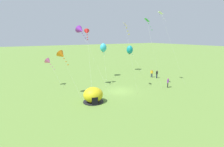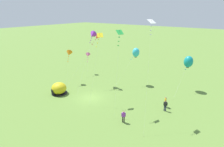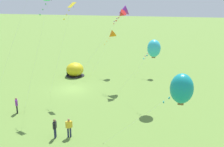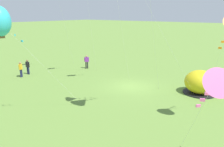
% 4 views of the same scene
% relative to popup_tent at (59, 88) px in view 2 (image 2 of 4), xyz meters
% --- Properties ---
extents(ground_plane, '(300.00, 300.00, 0.00)m').
position_rel_popup_tent_xyz_m(ground_plane, '(5.74, 2.14, -1.00)').
color(ground_plane, olive).
extents(popup_tent, '(2.81, 2.81, 2.10)m').
position_rel_popup_tent_xyz_m(popup_tent, '(0.00, 0.00, 0.00)').
color(popup_tent, gold).
rests_on(popup_tent, ground).
extents(person_strolling, '(0.58, 0.31, 1.72)m').
position_rel_popup_tent_xyz_m(person_strolling, '(17.68, 5.73, -0.03)').
color(person_strolling, '#1E2347').
rests_on(person_strolling, ground).
extents(person_center_field, '(0.49, 0.42, 1.72)m').
position_rel_popup_tent_xyz_m(person_center_field, '(14.19, -0.40, -0.03)').
color(person_center_field, black).
rests_on(person_center_field, ground).
extents(person_with_toddler, '(0.39, 0.53, 1.72)m').
position_rel_popup_tent_xyz_m(person_with_toddler, '(17.26, 6.85, -0.03)').
color(person_with_toddler, '#1E2347').
rests_on(person_with_toddler, ground).
extents(kite_yellow, '(1.13, 3.97, 11.06)m').
position_rel_popup_tent_xyz_m(kite_yellow, '(7.36, 3.01, 9.40)').
color(kite_yellow, silver).
rests_on(kite_yellow, ground).
extents(kite_orange, '(2.59, 3.77, 6.89)m').
position_rel_popup_tent_xyz_m(kite_orange, '(-2.59, 5.11, 5.15)').
color(kite_orange, silver).
rests_on(kite_orange, ground).
extents(kite_white, '(2.82, 5.46, 13.38)m').
position_rel_popup_tent_xyz_m(kite_white, '(15.56, 3.28, 11.61)').
color(kite_white, silver).
rests_on(kite_white, ground).
extents(kite_teal, '(1.63, 6.69, 6.50)m').
position_rel_popup_tent_xyz_m(kite_teal, '(17.81, 15.83, 4.42)').
color(kite_teal, silver).
rests_on(kite_teal, ground).
extents(kite_cyan, '(2.57, 5.39, 7.36)m').
position_rel_popup_tent_xyz_m(kite_cyan, '(8.46, 12.77, 5.44)').
color(kite_cyan, silver).
rests_on(kite_cyan, ground).
extents(kite_green, '(1.81, 3.63, 11.84)m').
position_rel_popup_tent_xyz_m(kite_green, '(11.46, 2.40, 10.14)').
color(kite_green, silver).
rests_on(kite_green, ground).
extents(kite_purple, '(2.75, 7.70, 10.65)m').
position_rel_popup_tent_xyz_m(kite_purple, '(1.52, 7.80, 8.83)').
color(kite_purple, silver).
rests_on(kite_purple, ground).
extents(kite_pink, '(2.51, 3.18, 5.14)m').
position_rel_popup_tent_xyz_m(kite_pink, '(-3.35, 11.24, 3.47)').
color(kite_pink, silver).
rests_on(kite_pink, ground).
extents(kite_red, '(3.11, 7.97, 10.16)m').
position_rel_popup_tent_xyz_m(kite_red, '(2.68, 7.87, 8.54)').
color(kite_red, silver).
rests_on(kite_red, ground).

